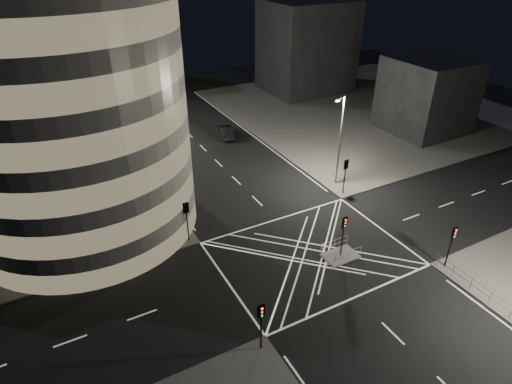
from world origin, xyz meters
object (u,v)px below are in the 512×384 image
central_island (340,256)px  traffic_signal_fr (345,170)px  traffic_signal_fl (186,215)px  street_lamp_right_far (340,139)px  street_lamp_left_near (158,166)px  street_lamp_left_far (115,108)px  traffic_signal_island (344,229)px  sedan (226,132)px  traffic_signal_nr (452,240)px  traffic_signal_nl (261,319)px

central_island → traffic_signal_fr: size_ratio=0.75×
traffic_signal_fl → traffic_signal_fr: same height
street_lamp_right_far → traffic_signal_fr: bearing=-106.1°
street_lamp_left_near → street_lamp_left_far: bearing=90.0°
traffic_signal_island → street_lamp_left_far: street_lamp_left_far is taller
central_island → sedan: bearing=85.4°
traffic_signal_nr → central_island: bearing=142.1°
street_lamp_left_far → traffic_signal_fr: bearing=-51.8°
street_lamp_right_far → sedan: bearing=106.1°
traffic_signal_fl → sedan: 24.10m
traffic_signal_nl → sedan: size_ratio=0.84×
central_island → traffic_signal_island: (0.00, 0.00, 2.84)m
street_lamp_left_far → traffic_signal_nl: bearing=-89.0°
traffic_signal_nl → traffic_signal_island: 12.03m
traffic_signal_fl → traffic_signal_fr: size_ratio=1.00×
sedan → street_lamp_left_far: bearing=0.8°
traffic_signal_nr → traffic_signal_island: (-6.80, 5.30, 0.00)m
street_lamp_left_near → traffic_signal_nr: bearing=-45.9°
traffic_signal_fr → traffic_signal_island: size_ratio=1.00×
street_lamp_left_far → sedan: 14.82m
traffic_signal_nr → street_lamp_right_far: size_ratio=0.40×
traffic_signal_fl → street_lamp_left_far: bearing=91.6°
street_lamp_left_far → street_lamp_right_far: size_ratio=1.00×
street_lamp_right_far → sedan: (-5.17, 17.94, -4.76)m
central_island → traffic_signal_nl: traffic_signal_nl is taller
traffic_signal_nr → traffic_signal_island: bearing=142.1°
street_lamp_left_near → street_lamp_left_far: (0.00, 18.00, 0.00)m
central_island → traffic_signal_nl: size_ratio=0.75×
traffic_signal_fl → street_lamp_left_far: (-0.64, 23.20, 2.63)m
street_lamp_left_near → sedan: street_lamp_left_near is taller
traffic_signal_nr → street_lamp_left_near: size_ratio=0.40×
traffic_signal_fl → street_lamp_left_near: (-0.64, 5.20, 2.63)m
traffic_signal_nl → traffic_signal_fr: bearing=37.7°
central_island → traffic_signal_nr: traffic_signal_nr is taller
traffic_signal_fl → traffic_signal_fr: (17.60, 0.00, 0.00)m
central_island → traffic_signal_nl: bearing=-153.9°
traffic_signal_fr → street_lamp_right_far: (0.64, 2.20, 2.63)m
traffic_signal_fr → traffic_signal_island: same height
traffic_signal_nl → traffic_signal_nr: same height
traffic_signal_island → street_lamp_left_near: (-11.44, 13.50, 2.63)m
traffic_signal_fr → street_lamp_left_far: (-18.24, 23.20, 2.63)m
traffic_signal_fr → traffic_signal_nr: 13.60m
traffic_signal_island → street_lamp_left_far: 33.61m
central_island → street_lamp_right_far: bearing=54.7°
traffic_signal_island → street_lamp_left_near: 17.89m
traffic_signal_nl → sedan: bearing=68.8°
traffic_signal_fl → traffic_signal_fr: 17.60m
street_lamp_left_near → sedan: (13.70, 14.94, -4.76)m
traffic_signal_fr → street_lamp_left_far: street_lamp_left_far is taller
traffic_signal_island → sedan: size_ratio=0.84×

